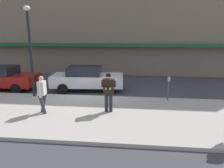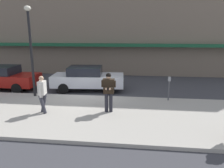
{
  "view_description": "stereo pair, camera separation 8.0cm",
  "coord_description": "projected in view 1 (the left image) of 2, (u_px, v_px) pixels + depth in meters",
  "views": [
    {
      "loc": [
        2.92,
        -11.99,
        3.75
      ],
      "look_at": [
        1.92,
        -2.81,
        1.49
      ],
      "focal_mm": 35.0,
      "sensor_mm": 36.0,
      "label": 1
    },
    {
      "loc": [
        3.0,
        -11.98,
        3.75
      ],
      "look_at": [
        1.92,
        -2.81,
        1.49
      ],
      "focal_mm": 35.0,
      "sensor_mm": 36.0,
      "label": 2
    }
  ],
  "objects": [
    {
      "name": "parked_sedan_near",
      "position": [
        2.0,
        78.0,
        14.14
      ],
      "size": [
        4.53,
        1.99,
        1.54
      ],
      "color": "maroon",
      "rests_on": "ground"
    },
    {
      "name": "street_lamp_post",
      "position": [
        30.0,
        42.0,
        11.69
      ],
      "size": [
        0.36,
        0.36,
        4.88
      ],
      "color": "black",
      "rests_on": "sidewalk"
    },
    {
      "name": "curb_paint_line",
      "position": [
        102.0,
        97.0,
        12.71
      ],
      "size": [
        28.0,
        0.12,
        0.01
      ],
      "primitive_type": "cube",
      "color": "silver",
      "rests_on": "ground"
    },
    {
      "name": "pedestrian_in_light_coat",
      "position": [
        42.0,
        92.0,
        9.63
      ],
      "size": [
        0.35,
        0.6,
        1.7
      ],
      "color": "#33333D",
      "rests_on": "sidewalk"
    },
    {
      "name": "man_texting_on_phone",
      "position": [
        109.0,
        88.0,
        9.73
      ],
      "size": [
        0.65,
        0.59,
        1.81
      ],
      "color": "#23232B",
      "rests_on": "sidewalk"
    },
    {
      "name": "parked_sedan_mid",
      "position": [
        87.0,
        78.0,
        13.94
      ],
      "size": [
        4.62,
        2.18,
        1.54
      ],
      "color": "silver",
      "rests_on": "ground"
    },
    {
      "name": "sidewalk",
      "position": [
        92.0,
        114.0,
        9.9
      ],
      "size": [
        32.0,
        5.3,
        0.14
      ],
      "primitive_type": "cube",
      "color": "#A8A399",
      "rests_on": "ground"
    },
    {
      "name": "storefront_facade",
      "position": [
        115.0,
        1.0,
        19.36
      ],
      "size": [
        28.0,
        4.7,
        12.73
      ],
      "color": "#756656",
      "rests_on": "ground"
    },
    {
      "name": "parking_meter",
      "position": [
        169.0,
        85.0,
        11.47
      ],
      "size": [
        0.12,
        0.18,
        1.27
      ],
      "color": "#4C4C51",
      "rests_on": "sidewalk"
    },
    {
      "name": "ground_plane",
      "position": [
        85.0,
        97.0,
        12.77
      ],
      "size": [
        80.0,
        80.0,
        0.0
      ],
      "primitive_type": "plane",
      "color": "#3D3D42"
    }
  ]
}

